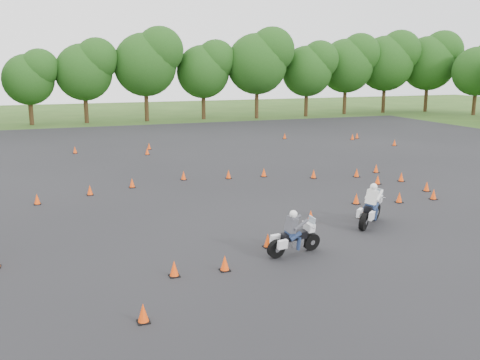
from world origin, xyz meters
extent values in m
plane|color=#2D5119|center=(0.00, 0.00, 0.00)|extent=(140.00, 140.00, 0.00)
plane|color=black|center=(0.00, 6.00, 0.01)|extent=(62.00, 62.00, 0.00)
cone|color=#FF480A|center=(-8.10, 7.48, 0.23)|extent=(0.26, 0.26, 0.45)
cone|color=#FF480A|center=(15.64, 20.41, 0.23)|extent=(0.26, 0.26, 0.45)
cone|color=#FF480A|center=(16.86, 16.53, 0.23)|extent=(0.26, 0.26, 0.45)
cone|color=#FF480A|center=(3.96, 0.87, 0.23)|extent=(0.26, 0.26, 0.45)
cone|color=#FF480A|center=(16.40, 20.94, 0.23)|extent=(0.26, 0.26, 0.45)
cone|color=#FF480A|center=(10.74, 22.78, 0.23)|extent=(0.26, 0.26, 0.45)
cone|color=#FF480A|center=(1.82, 1.04, 0.23)|extent=(0.26, 0.26, 0.45)
cone|color=#FF480A|center=(0.12, -0.63, 0.23)|extent=(0.26, 0.26, 0.45)
cone|color=#FF480A|center=(3.39, 9.52, 0.23)|extent=(0.26, 0.26, 0.45)
cone|color=#FF480A|center=(-2.86, -2.52, 0.23)|extent=(0.26, 0.26, 0.45)
cone|color=#FF480A|center=(-3.72, 9.34, 0.23)|extent=(0.26, 0.26, 0.45)
cone|color=#FF480A|center=(4.96, 2.81, 0.23)|extent=(0.26, 0.26, 0.45)
cone|color=#FF480A|center=(-5.69, -4.92, 0.23)|extent=(0.26, 0.26, 0.45)
cone|color=#FF480A|center=(-4.36, -2.43, 0.23)|extent=(0.26, 0.26, 0.45)
cone|color=#FF480A|center=(8.66, 2.30, 0.23)|extent=(0.26, 0.26, 0.45)
cone|color=#FF480A|center=(8.06, 7.73, 0.23)|extent=(0.26, 0.26, 0.45)
cone|color=#FF480A|center=(-1.23, 18.83, 0.23)|extent=(0.26, 0.26, 0.45)
cone|color=#FF480A|center=(5.73, 8.24, 0.23)|extent=(0.26, 0.26, 0.45)
cone|color=#FF480A|center=(-5.76, 21.07, 0.23)|extent=(0.26, 0.26, 0.45)
cone|color=#FF480A|center=(-5.81, 8.45, 0.23)|extent=(0.26, 0.26, 0.45)
cone|color=#FF480A|center=(9.42, 3.72, 0.23)|extent=(0.26, 0.26, 0.45)
cone|color=#FF480A|center=(-0.86, -1.05, 0.23)|extent=(0.26, 0.26, 0.45)
cone|color=#FF480A|center=(1.44, 9.71, 0.23)|extent=(0.26, 0.26, 0.45)
cone|color=#FF480A|center=(-0.89, 10.22, 0.23)|extent=(0.26, 0.26, 0.45)
cone|color=#FF480A|center=(9.75, 8.39, 0.23)|extent=(0.26, 0.26, 0.45)
cone|color=#FF480A|center=(-0.68, 21.07, 0.23)|extent=(0.26, 0.26, 0.45)
cone|color=#FF480A|center=(9.64, 5.97, 0.23)|extent=(0.26, 0.26, 0.45)
cone|color=#FF480A|center=(8.11, 5.83, 0.23)|extent=(0.26, 0.26, 0.45)
cone|color=#FF480A|center=(6.86, 2.36, 0.23)|extent=(0.26, 0.26, 0.45)
camera|label=1|loc=(-7.53, -16.61, 5.97)|focal=40.00mm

